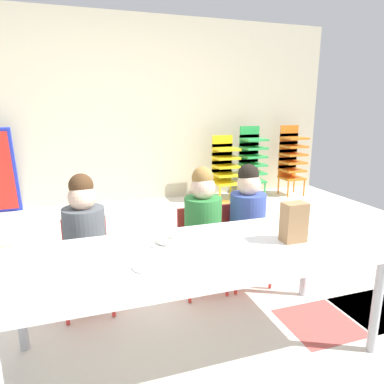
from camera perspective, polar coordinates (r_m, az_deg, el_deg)
The scene contains 13 objects.
ground_plane at distance 2.86m, azimuth -7.08°, elevation -14.09°, with size 6.56×4.94×0.02m.
back_wall at distance 4.99m, azimuth -13.39°, elevation 12.62°, with size 6.56×0.10×2.50m, color beige.
craft_table at distance 1.87m, azimuth 0.92°, elevation -10.75°, with size 1.99×0.75×0.60m.
seated_child_near_camera at distance 2.33m, azimuth -17.03°, elevation -6.10°, with size 0.32×0.31×0.92m.
seated_child_middle_seat at distance 2.47m, azimuth 1.71°, elevation -4.35°, with size 0.32×0.32×0.92m.
seated_child_far_right at distance 2.61m, azimuth 8.91°, elevation -3.54°, with size 0.34×0.34×0.92m.
kid_chair_yellow_stack at distance 5.00m, azimuth 5.32°, elevation 4.47°, with size 0.32×0.30×0.92m.
kid_chair_green_stack at distance 5.18m, azimuth 9.66°, elevation 5.33°, with size 0.32×0.30×1.04m.
kid_chair_orange_stack at distance 5.52m, azimuth 15.83°, elevation 5.52°, with size 0.32×0.30×1.04m.
paper_bag_brown at distance 2.01m, azimuth 16.19°, elevation -4.71°, with size 0.13×0.09×0.22m, color #9E754C.
paper_plate_near_edge at distance 1.93m, azimuth -4.10°, elevation -8.35°, with size 0.18×0.18×0.01m, color white.
paper_plate_center_table at distance 1.69m, azimuth -6.62°, elevation -11.78°, with size 0.18×0.18×0.01m, color white.
donut_powdered_on_plate at distance 1.92m, azimuth -4.11°, elevation -7.78°, with size 0.11×0.11×0.03m, color white.
Camera 1 is at (-0.47, -2.49, 1.33)m, focal length 32.89 mm.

